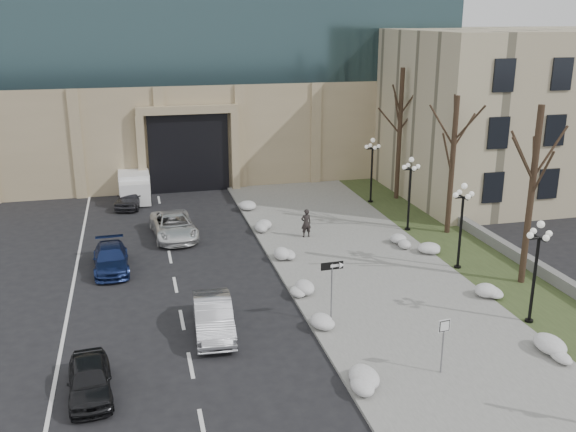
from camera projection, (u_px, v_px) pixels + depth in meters
name	position (u px, v px, depth m)	size (l,w,h in m)	color
sidewalk	(363.00, 266.00, 34.50)	(9.00, 40.00, 0.12)	#969590
curb	(282.00, 274.00, 33.48)	(0.30, 40.00, 0.14)	#969590
grass_strip	(472.00, 256.00, 35.98)	(4.00, 40.00, 0.10)	#354221
stone_wall	(486.00, 237.00, 38.20)	(0.50, 30.00, 0.70)	slate
classical_building	(528.00, 109.00, 49.88)	(22.00, 18.12, 12.00)	#BAAE8B
car_a	(90.00, 379.00, 22.70)	(1.51, 3.74, 1.27)	black
car_b	(213.00, 317.00, 27.17)	(1.58, 4.54, 1.50)	#A8AAB0
car_c	(111.00, 259.00, 33.95)	(1.79, 4.41, 1.28)	navy
car_d	(174.00, 226.00, 38.95)	(2.42, 5.25, 1.46)	silver
car_e	(131.00, 197.00, 45.29)	(1.65, 4.09, 1.39)	#313137
pedestrian	(306.00, 223.00, 38.62)	(0.64, 0.42, 1.75)	black
box_truck	(134.00, 184.00, 47.63)	(2.30, 6.30, 1.99)	silver
one_way_sign	(336.00, 273.00, 27.65)	(1.06, 0.29, 2.85)	slate
keep_sign	(444.00, 335.00, 23.65)	(0.50, 0.11, 2.31)	slate
snow_clump_b	(357.00, 381.00, 23.23)	(1.10, 1.60, 0.36)	silver
snow_clump_c	(324.00, 327.00, 27.27)	(1.10, 1.60, 0.36)	silver
snow_clump_d	(297.00, 291.00, 30.79)	(1.10, 1.60, 0.36)	silver
snow_clump_e	(286.00, 257.00, 35.06)	(1.10, 1.60, 0.36)	silver
snow_clump_f	(266.00, 228.00, 39.90)	(1.10, 1.60, 0.36)	silver
snow_clump_g	(247.00, 207.00, 44.20)	(1.10, 1.60, 0.36)	silver
snow_clump_h	(558.00, 351.00, 25.32)	(1.10, 1.60, 0.36)	silver
snow_clump_i	(489.00, 295.00, 30.38)	(1.10, 1.60, 0.36)	silver
snow_clump_j	(433.00, 252.00, 35.91)	(1.10, 1.60, 0.36)	silver
snow_clump_k	(408.00, 242.00, 37.38)	(1.10, 1.60, 0.36)	silver
lamppost_a	(537.00, 258.00, 27.28)	(1.18, 1.18, 4.76)	black
lamppost_b	(462.00, 214.00, 33.30)	(1.18, 1.18, 4.76)	black
lamppost_c	(410.00, 184.00, 39.32)	(1.18, 1.18, 4.76)	black
lamppost_d	(372.00, 162.00, 45.35)	(1.18, 1.18, 4.76)	black
tree_near	(534.00, 171.00, 30.66)	(3.20, 3.20, 9.00)	black
tree_mid	(454.00, 146.00, 38.17)	(3.20, 3.20, 8.50)	black
tree_far	(400.00, 116.00, 45.39)	(3.20, 3.20, 9.50)	black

